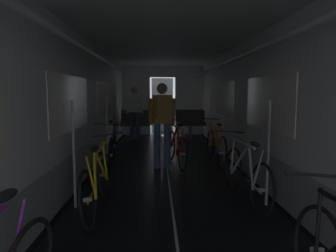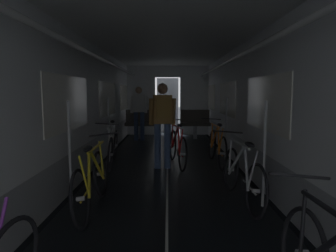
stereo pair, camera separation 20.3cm
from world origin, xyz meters
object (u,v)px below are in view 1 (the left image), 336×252
at_px(bicycle_orange, 216,146).
at_px(person_cyclist_aisle, 162,118).
at_px(bicycle_red_in_aisle, 177,147).
at_px(bicycle_white, 112,148).
at_px(person_standing_near_bench, 135,110).
at_px(bicycle_silver, 246,175).
at_px(bench_seat_far_right, 190,121).
at_px(bicycle_yellow, 97,182).
at_px(bench_seat_far_left, 136,121).

xyz_separation_m(bicycle_orange, person_cyclist_aisle, (-1.13, -0.34, 0.63)).
relative_size(person_cyclist_aisle, bicycle_red_in_aisle, 1.00).
relative_size(bicycle_white, person_standing_near_bench, 1.00).
height_order(bicycle_white, bicycle_silver, bicycle_silver).
bearing_deg(bench_seat_far_right, bicycle_yellow, -106.89).
xyz_separation_m(bench_seat_far_right, person_standing_near_bench, (-1.80, -0.38, 0.41)).
bearing_deg(bicycle_white, bicycle_silver, -45.06).
relative_size(bicycle_silver, bicycle_red_in_aisle, 1.01).
xyz_separation_m(bicycle_white, bicycle_red_in_aisle, (1.33, 0.01, 0.00)).
distance_m(bench_seat_far_left, bicycle_silver, 6.16).
bearing_deg(person_standing_near_bench, bicycle_red_in_aisle, -71.58).
bearing_deg(bench_seat_far_left, person_standing_near_bench, -89.59).
xyz_separation_m(bench_seat_far_left, person_standing_near_bench, (0.00, -0.38, 0.41)).
relative_size(bench_seat_far_left, bicycle_white, 0.58).
xyz_separation_m(bench_seat_far_right, bicycle_yellow, (-1.86, -6.11, -0.19)).
xyz_separation_m(bicycle_orange, bicycle_red_in_aisle, (-0.83, -0.07, 0.00)).
bearing_deg(bench_seat_far_right, bicycle_orange, -87.80).
height_order(bicycle_silver, person_cyclist_aisle, person_cyclist_aisle).
relative_size(bench_seat_far_left, person_standing_near_bench, 0.58).
bearing_deg(bench_seat_far_left, bicycle_yellow, -90.52).
relative_size(bicycle_white, bicycle_silver, 1.00).
bearing_deg(bicycle_yellow, bench_seat_far_right, 73.11).
bearing_deg(bicycle_silver, bicycle_red_in_aisle, 110.59).
bearing_deg(bicycle_orange, bicycle_white, -177.84).
distance_m(bicycle_orange, person_cyclist_aisle, 1.34).
bearing_deg(bicycle_orange, bench_seat_far_right, 92.20).
xyz_separation_m(bicycle_orange, bicycle_silver, (-0.02, -2.23, -0.00)).
distance_m(person_cyclist_aisle, bicycle_red_in_aisle, 0.75).
relative_size(bench_seat_far_right, bicycle_white, 0.58).
bearing_deg(bicycle_orange, person_standing_near_bench, 120.83).
bearing_deg(bench_seat_far_right, person_standing_near_bench, -168.17).
xyz_separation_m(bicycle_silver, bicycle_red_in_aisle, (-0.81, 2.16, 0.00)).
bearing_deg(person_standing_near_bench, bicycle_orange, -59.17).
relative_size(bench_seat_far_left, bicycle_red_in_aisle, 0.59).
relative_size(bicycle_white, person_cyclist_aisle, 1.00).
relative_size(bench_seat_far_right, person_standing_near_bench, 0.58).
bearing_deg(person_cyclist_aisle, bicycle_white, 166.22).
distance_m(bench_seat_far_right, person_standing_near_bench, 1.88).
relative_size(bench_seat_far_left, bicycle_yellow, 0.58).
bearing_deg(person_standing_near_bench, bicycle_yellow, -90.58).
bearing_deg(bench_seat_far_right, person_cyclist_aisle, -104.04).
distance_m(person_cyclist_aisle, person_standing_near_bench, 3.67).
bearing_deg(person_cyclist_aisle, bicycle_red_in_aisle, 41.68).
distance_m(bench_seat_far_left, person_cyclist_aisle, 4.06).
bearing_deg(bicycle_white, bicycle_orange, 2.16).
height_order(bicycle_silver, bicycle_red_in_aisle, bicycle_silver).
distance_m(bench_seat_far_right, person_cyclist_aisle, 4.10).
bearing_deg(bench_seat_far_left, bicycle_silver, -71.85).
relative_size(bicycle_yellow, person_cyclist_aisle, 1.00).
height_order(bench_seat_far_left, bicycle_silver, bench_seat_far_left).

